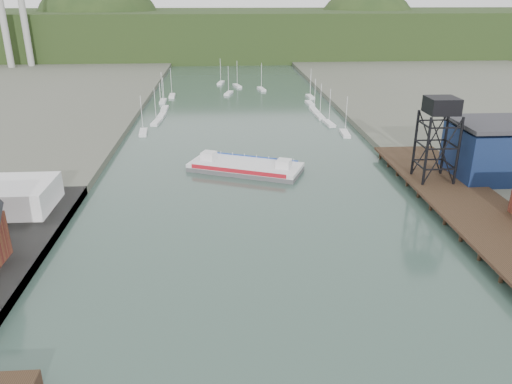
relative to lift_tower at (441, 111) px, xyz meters
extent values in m
cube|color=black|center=(2.00, -13.00, -13.75)|extent=(14.00, 70.00, 0.50)
cylinder|color=black|center=(-4.00, -13.00, -14.85)|extent=(0.60, 0.60, 2.20)
cylinder|color=black|center=(8.00, -13.00, -14.85)|extent=(0.60, 0.60, 2.20)
cylinder|color=black|center=(-3.00, -3.00, -7.00)|extent=(0.50, 0.50, 13.00)
cylinder|color=black|center=(3.00, -3.00, -7.00)|extent=(0.50, 0.50, 13.00)
cylinder|color=black|center=(-3.00, 3.00, -7.00)|extent=(0.50, 0.50, 13.00)
cylinder|color=black|center=(3.00, 3.00, -7.00)|extent=(0.50, 0.50, 13.00)
cube|color=black|center=(0.00, 0.00, 1.00)|extent=(5.50, 5.50, 3.00)
cube|color=#0C1838|center=(15.00, 2.00, -9.05)|extent=(20.00, 14.00, 10.00)
cube|color=#2D2D33|center=(15.00, 2.00, -3.15)|extent=(20.50, 14.50, 0.80)
cube|color=silver|center=(-62.54, 45.89, -15.30)|extent=(2.67, 7.65, 0.90)
cube|color=silver|center=(-60.28, 57.30, -15.30)|extent=(2.81, 7.67, 0.90)
cube|color=silver|center=(-59.71, 66.17, -15.30)|extent=(2.35, 7.59, 0.90)
cube|color=silver|center=(-59.81, 76.09, -15.30)|extent=(2.01, 7.50, 0.90)
cube|color=silver|center=(-61.64, 88.33, -15.30)|extent=(2.00, 7.50, 0.90)
cube|color=silver|center=(-59.32, 98.17, -15.30)|extent=(2.16, 7.54, 0.90)
cube|color=silver|center=(-7.44, 41.03, -15.30)|extent=(2.53, 7.62, 0.90)
cube|color=silver|center=(-9.54, 52.51, -15.30)|extent=(2.76, 7.67, 0.90)
cube|color=silver|center=(-10.54, 61.29, -15.30)|extent=(2.22, 7.56, 0.90)
cube|color=silver|center=(-10.73, 70.28, -15.30)|extent=(2.18, 7.54, 0.90)
cube|color=silver|center=(-10.33, 81.38, -15.30)|extent=(2.46, 7.61, 0.90)
cube|color=silver|center=(-8.22, 92.99, -15.30)|extent=(2.48, 7.61, 0.90)
cube|color=silver|center=(-38.16, 102.00, -15.30)|extent=(3.78, 7.76, 0.90)
cube|color=silver|center=(-24.96, 110.00, -15.30)|extent=(3.31, 7.74, 0.90)
cube|color=silver|center=(-34.34, 118.00, -15.30)|extent=(3.76, 7.76, 0.90)
cube|color=silver|center=(-41.11, 126.00, -15.30)|extent=(3.40, 7.74, 0.90)
cylinder|color=#9B9B96|center=(-145.00, 172.00, 14.35)|extent=(3.20, 3.20, 60.00)
cylinder|color=#9B9B96|center=(-137.00, 177.00, 14.35)|extent=(3.20, 3.20, 60.00)
cube|color=black|center=(-35.00, 242.00, -3.65)|extent=(500.00, 120.00, 28.00)
sphere|color=black|center=(-115.00, 242.00, -7.65)|extent=(80.00, 80.00, 80.00)
sphere|color=black|center=(55.00, 252.00, -9.65)|extent=(70.00, 70.00, 70.00)
cube|color=#4C4C4F|center=(-35.95, 13.24, -15.17)|extent=(25.75, 18.06, 0.96)
cube|color=silver|center=(-35.95, 13.24, -14.31)|extent=(25.75, 18.06, 0.77)
cube|color=#AB131F|center=(-37.82, 8.78, -14.12)|extent=(19.47, 8.26, 0.86)
cube|color=navy|center=(-34.08, 17.70, -14.12)|extent=(19.47, 8.26, 0.86)
cube|color=silver|center=(-43.89, 16.56, -13.16)|extent=(3.76, 3.76, 1.91)
cube|color=silver|center=(-28.01, 9.91, -13.16)|extent=(3.76, 3.76, 1.91)
camera|label=1|loc=(-40.56, -89.14, 20.37)|focal=35.00mm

